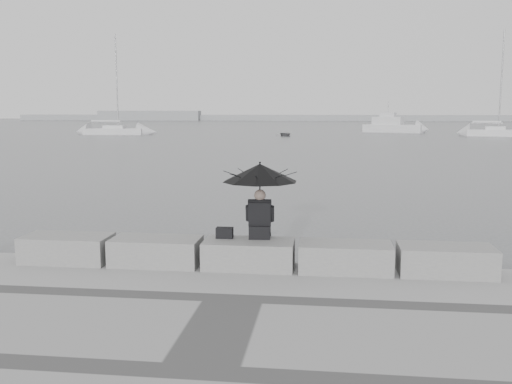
# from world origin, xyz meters

# --- Properties ---
(ground) EXTENTS (360.00, 360.00, 0.00)m
(ground) POSITION_xyz_m (0.00, 0.00, 0.00)
(ground) COLOR #47494C
(ground) RESTS_ON ground
(stone_block_far_left) EXTENTS (1.60, 0.80, 0.50)m
(stone_block_far_left) POSITION_xyz_m (-3.40, -0.45, 0.75)
(stone_block_far_left) COLOR slate
(stone_block_far_left) RESTS_ON promenade
(stone_block_left) EXTENTS (1.60, 0.80, 0.50)m
(stone_block_left) POSITION_xyz_m (-1.70, -0.45, 0.75)
(stone_block_left) COLOR slate
(stone_block_left) RESTS_ON promenade
(stone_block_centre) EXTENTS (1.60, 0.80, 0.50)m
(stone_block_centre) POSITION_xyz_m (0.00, -0.45, 0.75)
(stone_block_centre) COLOR slate
(stone_block_centre) RESTS_ON promenade
(stone_block_right) EXTENTS (1.60, 0.80, 0.50)m
(stone_block_right) POSITION_xyz_m (1.70, -0.45, 0.75)
(stone_block_right) COLOR slate
(stone_block_right) RESTS_ON promenade
(stone_block_far_right) EXTENTS (1.60, 0.80, 0.50)m
(stone_block_far_right) POSITION_xyz_m (3.40, -0.45, 0.75)
(stone_block_far_right) COLOR slate
(stone_block_far_right) RESTS_ON promenade
(seated_person) EXTENTS (1.35, 1.35, 1.39)m
(seated_person) POSITION_xyz_m (0.17, -0.21, 2.04)
(seated_person) COLOR black
(seated_person) RESTS_ON stone_block_centre
(bag) EXTENTS (0.30, 0.17, 0.19)m
(bag) POSITION_xyz_m (-0.46, -0.29, 1.10)
(bag) COLOR black
(bag) RESTS_ON stone_block_centre
(distant_landmass) EXTENTS (180.00, 8.00, 2.80)m
(distant_landmass) POSITION_xyz_m (-8.14, 154.51, 0.90)
(distant_landmass) COLOR gray
(distant_landmass) RESTS_ON ground
(sailboat_left) EXTENTS (7.84, 2.54, 12.90)m
(sailboat_left) POSITION_xyz_m (-26.21, 61.92, 0.52)
(sailboat_left) COLOR silver
(sailboat_left) RESTS_ON ground
(sailboat_right) EXTENTS (6.91, 3.69, 12.90)m
(sailboat_right) POSITION_xyz_m (21.88, 63.13, 0.54)
(sailboat_right) COLOR silver
(sailboat_right) RESTS_ON ground
(motor_cruiser) EXTENTS (8.67, 5.50, 4.50)m
(motor_cruiser) POSITION_xyz_m (10.81, 73.27, 0.89)
(motor_cruiser) COLOR silver
(motor_cruiser) RESTS_ON ground
(dinghy) EXTENTS (3.06, 2.02, 0.48)m
(dinghy) POSITION_xyz_m (-3.74, 60.63, 0.24)
(dinghy) COLOR gray
(dinghy) RESTS_ON ground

